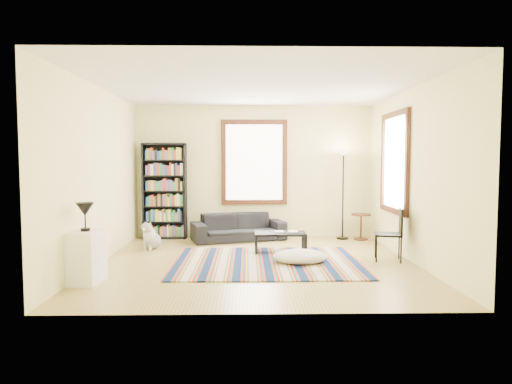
{
  "coord_description": "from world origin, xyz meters",
  "views": [
    {
      "loc": [
        -0.16,
        -7.25,
        1.63
      ],
      "look_at": [
        0.0,
        0.5,
        1.1
      ],
      "focal_mm": 32.0,
      "sensor_mm": 36.0,
      "label": 1
    }
  ],
  "objects_px": {
    "floor_cushion": "(300,256)",
    "floor_lamp": "(343,195)",
    "side_table": "(361,227)",
    "coffee_table": "(280,242)",
    "dog": "(152,235)",
    "bookshelf": "(165,191)",
    "sofa": "(238,227)",
    "folding_chair": "(388,235)",
    "white_cabinet": "(86,257)"
  },
  "relations": [
    {
      "from": "sofa",
      "to": "coffee_table",
      "type": "distance_m",
      "value": 1.49
    },
    {
      "from": "coffee_table",
      "to": "floor_cushion",
      "type": "bearing_deg",
      "value": -73.97
    },
    {
      "from": "floor_cushion",
      "to": "floor_lamp",
      "type": "bearing_deg",
      "value": 62.86
    },
    {
      "from": "floor_cushion",
      "to": "dog",
      "type": "height_order",
      "value": "dog"
    },
    {
      "from": "coffee_table",
      "to": "side_table",
      "type": "bearing_deg",
      "value": 35.49
    },
    {
      "from": "floor_lamp",
      "to": "dog",
      "type": "height_order",
      "value": "floor_lamp"
    },
    {
      "from": "side_table",
      "to": "dog",
      "type": "height_order",
      "value": "side_table"
    },
    {
      "from": "floor_cushion",
      "to": "side_table",
      "type": "xyz_separation_m",
      "value": [
        1.51,
        2.13,
        0.16
      ]
    },
    {
      "from": "floor_lamp",
      "to": "white_cabinet",
      "type": "height_order",
      "value": "floor_lamp"
    },
    {
      "from": "bookshelf",
      "to": "coffee_table",
      "type": "height_order",
      "value": "bookshelf"
    },
    {
      "from": "white_cabinet",
      "to": "dog",
      "type": "bearing_deg",
      "value": 86.79
    },
    {
      "from": "dog",
      "to": "folding_chair",
      "type": "bearing_deg",
      "value": 7.79
    },
    {
      "from": "sofa",
      "to": "floor_cushion",
      "type": "bearing_deg",
      "value": -81.29
    },
    {
      "from": "folding_chair",
      "to": "white_cabinet",
      "type": "bearing_deg",
      "value": -150.28
    },
    {
      "from": "side_table",
      "to": "folding_chair",
      "type": "bearing_deg",
      "value": -91.46
    },
    {
      "from": "bookshelf",
      "to": "dog",
      "type": "bearing_deg",
      "value": -91.81
    },
    {
      "from": "coffee_table",
      "to": "folding_chair",
      "type": "bearing_deg",
      "value": -22.4
    },
    {
      "from": "coffee_table",
      "to": "floor_lamp",
      "type": "height_order",
      "value": "floor_lamp"
    },
    {
      "from": "side_table",
      "to": "white_cabinet",
      "type": "distance_m",
      "value": 5.55
    },
    {
      "from": "floor_cushion",
      "to": "dog",
      "type": "xyz_separation_m",
      "value": [
        -2.61,
        1.26,
        0.14
      ]
    },
    {
      "from": "floor_cushion",
      "to": "white_cabinet",
      "type": "height_order",
      "value": "white_cabinet"
    },
    {
      "from": "folding_chair",
      "to": "dog",
      "type": "relative_size",
      "value": 1.71
    },
    {
      "from": "sofa",
      "to": "coffee_table",
      "type": "xyz_separation_m",
      "value": [
        0.77,
        -1.27,
        -0.09
      ]
    },
    {
      "from": "floor_cushion",
      "to": "floor_lamp",
      "type": "relative_size",
      "value": 0.47
    },
    {
      "from": "sofa",
      "to": "floor_cushion",
      "type": "distance_m",
      "value": 2.38
    },
    {
      "from": "side_table",
      "to": "coffee_table",
      "type": "bearing_deg",
      "value": -144.51
    },
    {
      "from": "sofa",
      "to": "bookshelf",
      "type": "bearing_deg",
      "value": 153.39
    },
    {
      "from": "sofa",
      "to": "bookshelf",
      "type": "xyz_separation_m",
      "value": [
        -1.55,
        0.27,
        0.73
      ]
    },
    {
      "from": "bookshelf",
      "to": "floor_lamp",
      "type": "relative_size",
      "value": 1.08
    },
    {
      "from": "sofa",
      "to": "bookshelf",
      "type": "relative_size",
      "value": 0.94
    },
    {
      "from": "bookshelf",
      "to": "floor_cushion",
      "type": "xyz_separation_m",
      "value": [
        2.57,
        -2.42,
        -0.89
      ]
    },
    {
      "from": "coffee_table",
      "to": "floor_cushion",
      "type": "relative_size",
      "value": 1.03
    },
    {
      "from": "side_table",
      "to": "floor_lamp",
      "type": "bearing_deg",
      "value": 162.6
    },
    {
      "from": "side_table",
      "to": "dog",
      "type": "distance_m",
      "value": 4.21
    },
    {
      "from": "floor_lamp",
      "to": "side_table",
      "type": "distance_m",
      "value": 0.76
    },
    {
      "from": "sofa",
      "to": "dog",
      "type": "distance_m",
      "value": 1.81
    },
    {
      "from": "coffee_table",
      "to": "folding_chair",
      "type": "distance_m",
      "value": 1.87
    },
    {
      "from": "floor_cushion",
      "to": "white_cabinet",
      "type": "distance_m",
      "value": 3.2
    },
    {
      "from": "bookshelf",
      "to": "side_table",
      "type": "relative_size",
      "value": 3.7
    },
    {
      "from": "bookshelf",
      "to": "white_cabinet",
      "type": "distance_m",
      "value": 3.61
    },
    {
      "from": "floor_cushion",
      "to": "folding_chair",
      "type": "xyz_separation_m",
      "value": [
        1.46,
        0.17,
        0.32
      ]
    },
    {
      "from": "bookshelf",
      "to": "floor_lamp",
      "type": "distance_m",
      "value": 3.73
    },
    {
      "from": "floor_lamp",
      "to": "side_table",
      "type": "xyz_separation_m",
      "value": [
        0.36,
        -0.11,
        -0.66
      ]
    },
    {
      "from": "floor_cushion",
      "to": "folding_chair",
      "type": "height_order",
      "value": "folding_chair"
    },
    {
      "from": "dog",
      "to": "side_table",
      "type": "bearing_deg",
      "value": 34.76
    },
    {
      "from": "floor_lamp",
      "to": "white_cabinet",
      "type": "distance_m",
      "value": 5.36
    },
    {
      "from": "bookshelf",
      "to": "folding_chair",
      "type": "distance_m",
      "value": 4.65
    },
    {
      "from": "bookshelf",
      "to": "folding_chair",
      "type": "bearing_deg",
      "value": -29.12
    },
    {
      "from": "floor_lamp",
      "to": "dog",
      "type": "relative_size",
      "value": 3.7
    },
    {
      "from": "floor_cushion",
      "to": "white_cabinet",
      "type": "xyz_separation_m",
      "value": [
        -2.99,
        -1.11,
        0.24
      ]
    }
  ]
}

